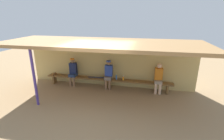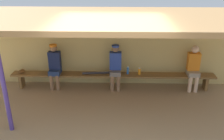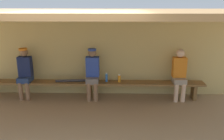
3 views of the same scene
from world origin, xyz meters
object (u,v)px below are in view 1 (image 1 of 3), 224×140
Objects in this scene: player_shirtless_tan at (73,71)px; player_leftmost at (108,73)px; water_bottle_green at (116,77)px; water_bottle_orange at (123,78)px; player_middle at (159,77)px; support_post at (34,78)px; bench at (107,80)px; baseball_bat at (97,77)px; baseball_glove_dark_brown at (55,74)px.

player_leftmost is at bearing 0.00° from player_shirtless_tan.
player_shirtless_tan is 5.62× the size of water_bottle_green.
water_bottle_green is 1.15× the size of water_bottle_orange.
player_middle is 1.90m from water_bottle_green.
water_bottle_orange is at bearing -0.09° from player_shirtless_tan.
support_post is 0.37× the size of bench.
water_bottle_green is at bearing 175.23° from water_bottle_orange.
water_bottle_orange is (3.01, 2.10, -0.54)m from support_post.
bench is 1.74m from player_shirtless_tan.
water_bottle_green is (0.36, 0.02, -0.17)m from player_leftmost.
bench is at bearing -177.38° from player_leftmost.
player_leftmost is 2.26m from player_middle.
support_post reaches higher than baseball_bat.
player_shirtless_tan reaches higher than baseball_glove_dark_brown.
water_bottle_green is 0.92m from baseball_bat.
water_bottle_orange is at bearing 98.95° from baseball_glove_dark_brown.
player_shirtless_tan is (0.53, 2.10, -0.35)m from support_post.
support_post is 3.15m from player_leftmost.
support_post is 10.59× the size of water_bottle_orange.
player_leftmost reaches higher than baseball_glove_dark_brown.
support_post is 2.27m from baseball_glove_dark_brown.
baseball_bat is (2.25, -0.04, -0.01)m from baseball_glove_dark_brown.
bench is 2.73m from baseball_glove_dark_brown.
support_post reaches higher than baseball_glove_dark_brown.
player_middle is at bearing 24.72° from support_post.
player_shirtless_tan is 2.49m from water_bottle_orange.
baseball_glove_dark_brown reaches higher than baseball_bat.
support_post is 5.04m from player_middle.
baseball_glove_dark_brown is (-5.06, 0.03, -0.22)m from player_middle.
player_leftmost reaches higher than water_bottle_green.
water_bottle_orange is at bearing -0.33° from player_leftmost.
player_shirtless_tan is 5.60× the size of baseball_glove_dark_brown.
player_leftmost is at bearing 98.89° from baseball_glove_dark_brown.
bench is 0.49m from baseball_bat.
support_post is 3.46m from water_bottle_green.
player_leftmost reaches higher than bench.
baseball_bat is (-0.55, -0.00, -0.25)m from player_leftmost.
baseball_glove_dark_brown is (-3.50, 0.04, -0.05)m from water_bottle_orange.
player_leftmost is (0.08, 0.00, 0.36)m from bench.
player_leftmost is 1.78m from player_shirtless_tan.
water_bottle_green is at bearing 179.26° from player_middle.
player_leftmost is 5.60× the size of baseball_glove_dark_brown.
player_leftmost is 5.62× the size of water_bottle_green.
support_post reaches higher than bench.
bench is at bearing 43.21° from support_post.
bench is 4.46× the size of player_shirtless_tan.
baseball_glove_dark_brown is at bearing 179.25° from bench.
baseball_glove_dark_brown is at bearing 172.88° from baseball_bat.
baseball_bat is at bearing -0.17° from player_shirtless_tan.
player_middle is at bearing -0.01° from player_shirtless_tan.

